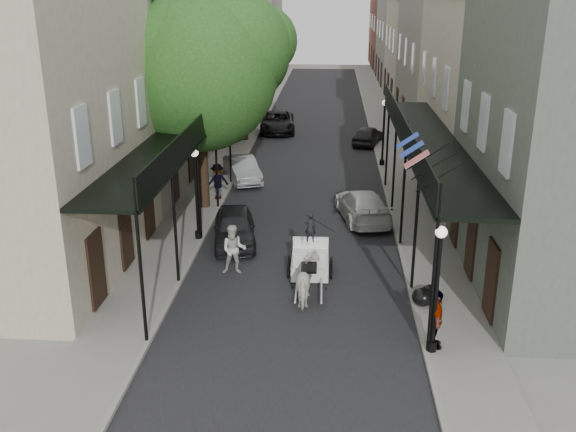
% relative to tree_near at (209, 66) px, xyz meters
% --- Properties ---
extents(ground, '(140.00, 140.00, 0.00)m').
position_rel_tree_near_xyz_m(ground, '(4.20, -10.18, -6.49)').
color(ground, gray).
rests_on(ground, ground).
extents(road, '(8.00, 90.00, 0.01)m').
position_rel_tree_near_xyz_m(road, '(4.20, 9.82, -6.48)').
color(road, black).
rests_on(road, ground).
extents(sidewalk_left, '(2.20, 90.00, 0.12)m').
position_rel_tree_near_xyz_m(sidewalk_left, '(-0.80, 9.82, -6.43)').
color(sidewalk_left, gray).
rests_on(sidewalk_left, ground).
extents(sidewalk_right, '(2.20, 90.00, 0.12)m').
position_rel_tree_near_xyz_m(sidewalk_right, '(9.20, 9.82, -6.43)').
color(sidewalk_right, gray).
rests_on(sidewalk_right, ground).
extents(building_row_left, '(5.00, 80.00, 10.50)m').
position_rel_tree_near_xyz_m(building_row_left, '(-4.40, 19.82, -1.24)').
color(building_row_left, '#BEB498').
rests_on(building_row_left, ground).
extents(building_row_right, '(5.00, 80.00, 10.50)m').
position_rel_tree_near_xyz_m(building_row_right, '(12.80, 19.82, -1.24)').
color(building_row_right, gray).
rests_on(building_row_right, ground).
extents(gallery_left, '(2.20, 18.05, 4.88)m').
position_rel_tree_near_xyz_m(gallery_left, '(-0.59, -3.20, -2.44)').
color(gallery_left, black).
rests_on(gallery_left, sidewalk_left).
extents(gallery_right, '(2.20, 18.05, 4.88)m').
position_rel_tree_near_xyz_m(gallery_right, '(8.99, -3.20, -2.44)').
color(gallery_right, black).
rests_on(gallery_right, sidewalk_right).
extents(tree_near, '(7.31, 6.80, 9.63)m').
position_rel_tree_near_xyz_m(tree_near, '(0.00, 0.00, 0.00)').
color(tree_near, '#382619').
rests_on(tree_near, sidewalk_left).
extents(tree_far, '(6.45, 6.00, 8.61)m').
position_rel_tree_near_xyz_m(tree_far, '(-0.05, 14.00, -0.65)').
color(tree_far, '#382619').
rests_on(tree_far, sidewalk_left).
extents(lamppost_right_near, '(0.32, 0.32, 3.71)m').
position_rel_tree_near_xyz_m(lamppost_right_near, '(8.30, -12.18, -4.44)').
color(lamppost_right_near, black).
rests_on(lamppost_right_near, sidewalk_right).
extents(lamppost_left, '(0.32, 0.32, 3.71)m').
position_rel_tree_near_xyz_m(lamppost_left, '(0.10, -4.18, -4.44)').
color(lamppost_left, black).
rests_on(lamppost_left, sidewalk_left).
extents(lamppost_right_far, '(0.32, 0.32, 3.71)m').
position_rel_tree_near_xyz_m(lamppost_right_far, '(8.30, 7.82, -4.44)').
color(lamppost_right_far, black).
rests_on(lamppost_right_far, sidewalk_right).
extents(horse, '(0.85, 1.81, 1.52)m').
position_rel_tree_near_xyz_m(horse, '(4.75, -9.16, -5.73)').
color(horse, silver).
rests_on(horse, ground).
extents(carriage, '(1.61, 2.26, 2.55)m').
position_rel_tree_near_xyz_m(carriage, '(4.71, -6.79, -5.50)').
color(carriage, black).
rests_on(carriage, ground).
extents(pedestrian_walking, '(0.94, 0.75, 1.82)m').
position_rel_tree_near_xyz_m(pedestrian_walking, '(2.01, -7.18, -5.58)').
color(pedestrian_walking, beige).
rests_on(pedestrian_walking, ground).
extents(pedestrian_sidewalk_left, '(1.28, 1.05, 1.72)m').
position_rel_tree_near_xyz_m(pedestrian_sidewalk_left, '(-0.00, 1.00, -5.51)').
color(pedestrian_sidewalk_left, gray).
rests_on(pedestrian_sidewalk_left, sidewalk_left).
extents(pedestrian_sidewalk_right, '(0.46, 1.03, 1.73)m').
position_rel_tree_near_xyz_m(pedestrian_sidewalk_right, '(8.40, -11.97, -5.50)').
color(pedestrian_sidewalk_right, gray).
rests_on(pedestrian_sidewalk_right, sidewalk_right).
extents(car_left_near, '(2.24, 4.23, 1.37)m').
position_rel_tree_near_xyz_m(car_left_near, '(1.60, -4.33, -5.80)').
color(car_left_near, black).
rests_on(car_left_near, ground).
extents(car_left_mid, '(2.65, 4.16, 1.29)m').
position_rel_tree_near_xyz_m(car_left_mid, '(0.72, 4.40, -5.84)').
color(car_left_mid, '#939398').
rests_on(car_left_mid, ground).
extents(car_left_far, '(2.79, 5.30, 1.42)m').
position_rel_tree_near_xyz_m(car_left_far, '(1.53, 16.79, -5.78)').
color(car_left_far, black).
rests_on(car_left_far, ground).
extents(car_right_near, '(2.70, 4.84, 1.33)m').
position_rel_tree_near_xyz_m(car_right_near, '(6.80, -1.18, -5.82)').
color(car_right_near, silver).
rests_on(car_right_near, ground).
extents(car_right_far, '(2.41, 3.87, 1.23)m').
position_rel_tree_near_xyz_m(car_right_far, '(7.74, 13.36, -5.87)').
color(car_right_far, black).
rests_on(car_right_far, ground).
extents(trash_bags, '(0.95, 1.10, 0.59)m').
position_rel_tree_near_xyz_m(trash_bags, '(8.51, -9.28, -6.09)').
color(trash_bags, black).
rests_on(trash_bags, sidewalk_right).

